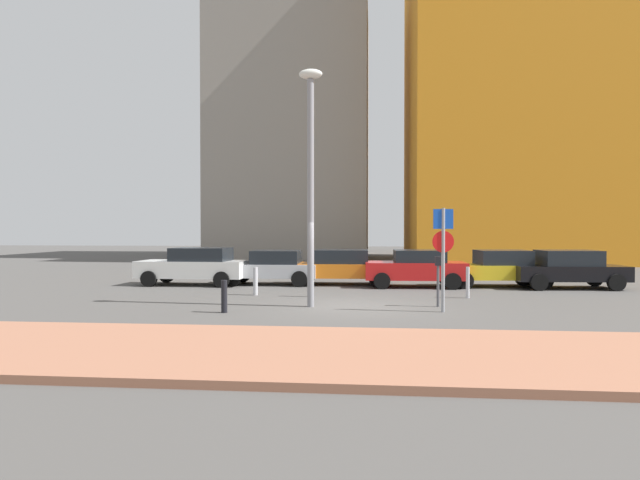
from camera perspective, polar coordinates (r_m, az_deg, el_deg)
ground_plane at (r=16.39m, az=3.38°, el=-6.93°), size 120.00×120.00×0.00m
sidewalk_brick at (r=9.97m, az=1.92°, el=-11.73°), size 40.00×4.42×0.14m
parked_car_white at (r=23.14m, az=-12.94°, el=-2.62°), size 4.46×2.09×1.55m
parked_car_silver at (r=22.85m, az=-5.07°, el=-2.81°), size 3.99×1.97×1.42m
parked_car_orange at (r=22.76m, az=2.25°, el=-2.77°), size 4.31×2.13×1.45m
parked_car_red at (r=22.10m, az=10.00°, el=-2.86°), size 3.98×2.07×1.48m
parked_car_yellow at (r=23.06m, az=18.23°, el=-2.80°), size 4.60×2.25×1.47m
parked_car_black at (r=23.32m, az=24.50°, el=-2.74°), size 4.28×2.18×1.49m
parking_sign_post at (r=15.45m, az=12.75°, el=-0.68°), size 0.60×0.10×2.88m
parking_meter at (r=16.53m, az=12.24°, el=-3.52°), size 0.18×0.14×1.50m
street_lamp at (r=16.23m, az=-0.99°, el=7.61°), size 0.70×0.36×7.02m
traffic_bollard_near at (r=15.28m, az=-9.99°, el=-5.83°), size 0.17×0.17×0.90m
traffic_bollard_mid at (r=19.20m, az=-6.77°, el=-4.30°), size 0.16×0.16×0.98m
traffic_bollard_far at (r=18.91m, az=15.19°, el=-4.31°), size 0.12×0.12×1.04m
traffic_bollard_edge at (r=18.60m, az=-1.01°, el=-4.31°), size 0.13×0.13×1.08m
building_colorful_midrise at (r=45.62m, az=22.40°, el=15.69°), size 19.86×14.68×27.73m
building_under_construction at (r=48.32m, az=-2.57°, el=10.83°), size 12.52×14.05×20.98m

